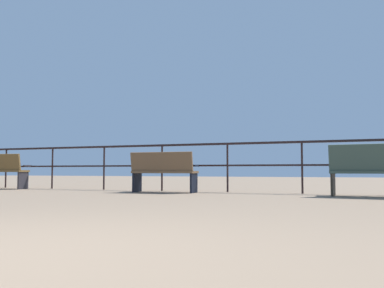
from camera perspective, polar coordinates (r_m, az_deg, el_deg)
The scene contains 3 objects.
pier_railing at distance 9.25m, azimuth 9.76°, elevation -1.58°, with size 24.74×0.05×1.12m.
bench_near_left at distance 9.26m, azimuth -3.94°, elevation -3.58°, with size 1.47×0.69×0.89m.
bench_near_right at distance 8.33m, azimuth 23.56°, elevation -3.06°, with size 1.55×0.74×0.97m.
Camera 1 is at (1.93, -1.75, 0.49)m, focal length 38.92 mm.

